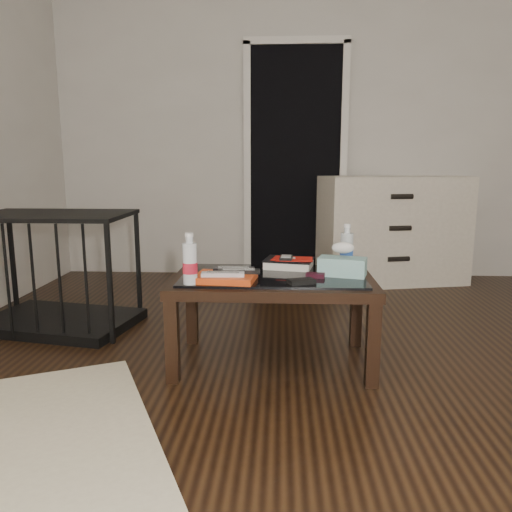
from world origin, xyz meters
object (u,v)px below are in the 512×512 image
(textbook, at_px, (289,263))
(water_bottle_left, at_px, (190,259))
(coffee_table, at_px, (273,287))
(pet_crate, at_px, (58,290))
(dresser, at_px, (393,230))
(tissue_box, at_px, (342,267))
(water_bottle_right, at_px, (347,247))

(textbook, distance_m, water_bottle_left, 0.61)
(coffee_table, relative_size, textbook, 4.00)
(pet_crate, bearing_deg, dresser, 40.02)
(tissue_box, bearing_deg, water_bottle_left, -148.84)
(water_bottle_left, height_order, water_bottle_right, same)
(pet_crate, bearing_deg, water_bottle_right, -0.57)
(coffee_table, distance_m, pet_crate, 1.44)
(coffee_table, height_order, tissue_box, tissue_box)
(tissue_box, bearing_deg, coffee_table, -164.72)
(textbook, distance_m, water_bottle_right, 0.32)
(water_bottle_left, bearing_deg, dresser, 55.94)
(tissue_box, bearing_deg, pet_crate, 178.40)
(pet_crate, bearing_deg, tissue_box, -5.86)
(coffee_table, xyz_separation_m, water_bottle_right, (0.38, 0.16, 0.18))
(tissue_box, bearing_deg, textbook, 160.86)
(textbook, xyz_separation_m, tissue_box, (0.26, -0.18, 0.02))
(tissue_box, bearing_deg, dresser, 85.54)
(dresser, relative_size, tissue_box, 5.55)
(textbook, distance_m, tissue_box, 0.32)
(pet_crate, relative_size, water_bottle_right, 4.19)
(dresser, bearing_deg, textbook, -130.86)
(coffee_table, bearing_deg, pet_crate, 159.36)
(water_bottle_left, bearing_deg, tissue_box, 16.10)
(pet_crate, distance_m, textbook, 1.48)
(pet_crate, distance_m, tissue_box, 1.78)
(water_bottle_left, xyz_separation_m, tissue_box, (0.72, 0.21, -0.07))
(dresser, relative_size, water_bottle_right, 5.37)
(water_bottle_right, bearing_deg, tissue_box, -103.96)
(dresser, height_order, pet_crate, dresser)
(water_bottle_left, bearing_deg, pet_crate, 143.56)
(pet_crate, xyz_separation_m, water_bottle_left, (0.97, -0.71, 0.35))
(textbook, bearing_deg, tissue_box, -23.01)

